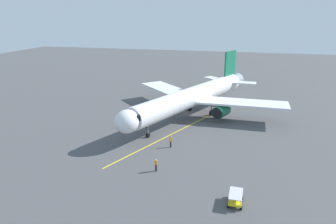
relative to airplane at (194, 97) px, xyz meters
name	(u,v)px	position (x,y,z in m)	size (l,w,h in m)	color
ground_plane	(185,113)	(1.98, -1.93, -4.00)	(220.00, 220.00, 0.00)	#4C4C4F
apron_lead_in_line	(186,127)	(0.11, 6.26, -4.00)	(0.24, 40.00, 0.01)	yellow
airplane	(194,97)	(0.00, 0.00, 0.00)	(32.15, 38.41, 11.50)	white
ground_crew_marshaller	(156,165)	(0.80, 23.47, -3.12)	(0.44, 0.32, 1.71)	#23232D
ground_crew_wing_walker	(171,142)	(0.77, 15.62, -3.12)	(0.47, 0.43, 1.71)	#23232D
ground_crew_loader	(146,123)	(7.05, 8.42, -3.12)	(0.34, 0.45, 1.71)	#23232D
baggage_cart_near_nose	(236,198)	(-9.55, 28.37, -3.35)	(1.60, 2.63, 1.27)	yellow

